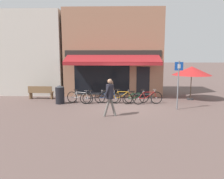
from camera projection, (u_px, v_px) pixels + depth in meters
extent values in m
plane|color=brown|center=(124.00, 106.00, 12.46)|extent=(160.00, 160.00, 0.00)
cube|color=#9E7056|center=(113.00, 53.00, 16.39)|extent=(6.98, 3.00, 6.10)
cube|color=black|center=(102.00, 79.00, 15.20)|extent=(3.84, 0.04, 2.20)
cube|color=black|center=(143.00, 82.00, 15.14)|extent=(0.90, 0.04, 2.10)
cube|color=#282623|center=(113.00, 54.00, 14.90)|extent=(6.63, 0.06, 0.44)
cube|color=maroon|center=(113.00, 58.00, 14.27)|extent=(6.28, 1.43, 0.50)
cube|color=maroon|center=(112.00, 64.00, 13.62)|extent=(6.28, 0.03, 0.20)
cube|color=beige|center=(18.00, 54.00, 17.12)|extent=(7.68, 4.00, 6.01)
cylinder|color=#47494F|center=(114.00, 94.00, 13.23)|extent=(4.70, 0.04, 0.04)
cylinder|color=#47494F|center=(76.00, 98.00, 13.34)|extent=(0.04, 0.04, 0.55)
cylinder|color=#47494F|center=(151.00, 99.00, 13.20)|extent=(0.04, 0.04, 0.55)
torus|color=black|center=(88.00, 98.00, 13.04)|extent=(0.68, 0.32, 0.68)
cylinder|color=#9E9EA3|center=(88.00, 98.00, 13.04)|extent=(0.09, 0.09, 0.08)
torus|color=black|center=(72.00, 97.00, 13.41)|extent=(0.68, 0.32, 0.68)
cylinder|color=#9E9EA3|center=(72.00, 97.00, 13.41)|extent=(0.09, 0.09, 0.08)
cylinder|color=#BCB7B2|center=(82.00, 95.00, 13.17)|extent=(0.59, 0.20, 0.36)
cylinder|color=#BCB7B2|center=(81.00, 92.00, 13.17)|extent=(0.64, 0.25, 0.05)
cylinder|color=#BCB7B2|center=(77.00, 95.00, 13.28)|extent=(0.11, 0.11, 0.36)
cylinder|color=#BCB7B2|center=(75.00, 97.00, 13.35)|extent=(0.37, 0.16, 0.05)
cylinder|color=#BCB7B2|center=(74.00, 95.00, 13.35)|extent=(0.32, 0.10, 0.36)
cylinder|color=#BCB7B2|center=(87.00, 96.00, 13.05)|extent=(0.15, 0.11, 0.33)
cylinder|color=#9E9EA3|center=(76.00, 91.00, 13.29)|extent=(0.06, 0.05, 0.11)
cube|color=black|center=(76.00, 90.00, 13.29)|extent=(0.26, 0.18, 0.06)
cylinder|color=#9E9EA3|center=(86.00, 92.00, 13.05)|extent=(0.04, 0.05, 0.14)
cylinder|color=#9E9EA3|center=(86.00, 91.00, 13.05)|extent=(0.19, 0.50, 0.07)
torus|color=black|center=(104.00, 98.00, 13.25)|extent=(0.68, 0.28, 0.67)
cylinder|color=#9E9EA3|center=(104.00, 98.00, 13.25)|extent=(0.08, 0.08, 0.08)
torus|color=black|center=(86.00, 98.00, 13.04)|extent=(0.68, 0.28, 0.67)
cylinder|color=#9E9EA3|center=(86.00, 98.00, 13.04)|extent=(0.08, 0.08, 0.08)
cylinder|color=black|center=(97.00, 96.00, 13.17)|extent=(0.61, 0.22, 0.36)
cylinder|color=black|center=(96.00, 93.00, 13.16)|extent=(0.68, 0.18, 0.05)
cylinder|color=black|center=(91.00, 96.00, 13.11)|extent=(0.14, 0.07, 0.35)
cylinder|color=black|center=(89.00, 98.00, 13.08)|extent=(0.39, 0.12, 0.05)
cylinder|color=black|center=(88.00, 96.00, 13.07)|extent=(0.33, 0.15, 0.35)
cylinder|color=black|center=(103.00, 95.00, 13.24)|extent=(0.17, 0.06, 0.32)
cylinder|color=#9E9EA3|center=(90.00, 92.00, 13.10)|extent=(0.06, 0.04, 0.11)
cube|color=black|center=(90.00, 91.00, 13.09)|extent=(0.26, 0.16, 0.06)
cylinder|color=#9E9EA3|center=(102.00, 91.00, 13.22)|extent=(0.04, 0.05, 0.14)
cylinder|color=#9E9EA3|center=(102.00, 90.00, 13.22)|extent=(0.13, 0.51, 0.10)
torus|color=black|center=(116.00, 98.00, 13.16)|extent=(0.66, 0.23, 0.65)
cylinder|color=#9E9EA3|center=(116.00, 98.00, 13.16)|extent=(0.08, 0.08, 0.08)
torus|color=black|center=(100.00, 98.00, 13.32)|extent=(0.66, 0.23, 0.65)
cylinder|color=#9E9EA3|center=(100.00, 98.00, 13.32)|extent=(0.08, 0.08, 0.08)
cylinder|color=#1E4793|center=(110.00, 96.00, 13.22)|extent=(0.56, 0.06, 0.35)
cylinder|color=#1E4793|center=(109.00, 93.00, 13.22)|extent=(0.61, 0.12, 0.05)
cylinder|color=#1E4793|center=(105.00, 95.00, 13.27)|extent=(0.11, 0.11, 0.34)
cylinder|color=#1E4793|center=(103.00, 98.00, 13.29)|extent=(0.35, 0.08, 0.05)
cylinder|color=#1E4793|center=(102.00, 95.00, 13.29)|extent=(0.30, 0.05, 0.34)
cylinder|color=#1E4793|center=(115.00, 96.00, 13.17)|extent=(0.15, 0.11, 0.31)
cylinder|color=#9E9EA3|center=(104.00, 92.00, 13.27)|extent=(0.06, 0.05, 0.11)
cube|color=black|center=(104.00, 91.00, 13.28)|extent=(0.25, 0.14, 0.06)
cylinder|color=#9E9EA3|center=(114.00, 92.00, 13.17)|extent=(0.03, 0.05, 0.14)
cylinder|color=#9E9EA3|center=(114.00, 91.00, 13.17)|extent=(0.09, 0.52, 0.10)
torus|color=black|center=(130.00, 98.00, 13.14)|extent=(0.73, 0.17, 0.72)
cylinder|color=#9E9EA3|center=(130.00, 98.00, 13.14)|extent=(0.07, 0.07, 0.08)
torus|color=black|center=(113.00, 97.00, 13.23)|extent=(0.73, 0.17, 0.72)
cylinder|color=#9E9EA3|center=(113.00, 97.00, 13.23)|extent=(0.07, 0.07, 0.08)
cylinder|color=orange|center=(124.00, 95.00, 13.17)|extent=(0.58, 0.05, 0.38)
cylinder|color=orange|center=(123.00, 92.00, 13.17)|extent=(0.63, 0.07, 0.05)
cylinder|color=orange|center=(118.00, 95.00, 13.19)|extent=(0.12, 0.10, 0.38)
cylinder|color=orange|center=(116.00, 97.00, 13.21)|extent=(0.36, 0.06, 0.05)
cylinder|color=orange|center=(116.00, 94.00, 13.21)|extent=(0.31, 0.07, 0.38)
cylinder|color=orange|center=(129.00, 95.00, 13.14)|extent=(0.15, 0.09, 0.35)
cylinder|color=#9E9EA3|center=(118.00, 91.00, 13.19)|extent=(0.06, 0.05, 0.11)
cube|color=black|center=(117.00, 89.00, 13.19)|extent=(0.25, 0.12, 0.06)
cylinder|color=#9E9EA3|center=(128.00, 91.00, 13.14)|extent=(0.03, 0.04, 0.14)
cylinder|color=#9E9EA3|center=(128.00, 90.00, 13.14)|extent=(0.05, 0.52, 0.09)
torus|color=black|center=(144.00, 98.00, 13.32)|extent=(0.64, 0.36, 0.65)
cylinder|color=#9E9EA3|center=(144.00, 98.00, 13.32)|extent=(0.09, 0.09, 0.08)
torus|color=black|center=(128.00, 99.00, 12.92)|extent=(0.64, 0.36, 0.65)
cylinder|color=#9E9EA3|center=(128.00, 99.00, 12.92)|extent=(0.09, 0.09, 0.08)
cylinder|color=#23703D|center=(138.00, 96.00, 13.13)|extent=(0.60, 0.24, 0.35)
cylinder|color=#23703D|center=(138.00, 93.00, 13.07)|extent=(0.65, 0.30, 0.05)
cylinder|color=#23703D|center=(133.00, 96.00, 13.00)|extent=(0.11, 0.12, 0.34)
cylinder|color=#23703D|center=(131.00, 99.00, 12.99)|extent=(0.37, 0.19, 0.05)
cylinder|color=#23703D|center=(130.00, 96.00, 12.93)|extent=(0.33, 0.12, 0.34)
cylinder|color=#23703D|center=(144.00, 95.00, 13.25)|extent=(0.14, 0.13, 0.31)
cylinder|color=#9E9EA3|center=(132.00, 93.00, 12.93)|extent=(0.06, 0.06, 0.11)
cube|color=black|center=(132.00, 92.00, 12.90)|extent=(0.26, 0.19, 0.06)
cylinder|color=#9E9EA3|center=(143.00, 92.00, 13.17)|extent=(0.04, 0.05, 0.14)
cylinder|color=#9E9EA3|center=(143.00, 91.00, 13.16)|extent=(0.22, 0.49, 0.09)
torus|color=black|center=(156.00, 98.00, 13.07)|extent=(0.74, 0.25, 0.73)
cylinder|color=#9E9EA3|center=(156.00, 98.00, 13.07)|extent=(0.08, 0.08, 0.08)
torus|color=black|center=(139.00, 98.00, 12.89)|extent=(0.74, 0.25, 0.73)
cylinder|color=#9E9EA3|center=(139.00, 98.00, 12.89)|extent=(0.08, 0.08, 0.08)
cylinder|color=#B21E1E|center=(150.00, 95.00, 12.99)|extent=(0.61, 0.18, 0.39)
cylinder|color=#B21E1E|center=(149.00, 92.00, 12.97)|extent=(0.68, 0.16, 0.05)
cylinder|color=#B21E1E|center=(144.00, 95.00, 12.93)|extent=(0.13, 0.06, 0.38)
cylinder|color=#B21E1E|center=(142.00, 98.00, 12.92)|extent=(0.39, 0.11, 0.05)
cylinder|color=#B21E1E|center=(141.00, 95.00, 12.90)|extent=(0.33, 0.13, 0.38)
cylinder|color=#B21E1E|center=(155.00, 95.00, 13.04)|extent=(0.16, 0.04, 0.35)
cylinder|color=#9E9EA3|center=(143.00, 91.00, 12.91)|extent=(0.06, 0.03, 0.11)
cube|color=black|center=(143.00, 90.00, 12.90)|extent=(0.26, 0.15, 0.06)
cylinder|color=#9E9EA3|center=(154.00, 91.00, 13.02)|extent=(0.03, 0.04, 0.14)
cylinder|color=#9E9EA3|center=(154.00, 90.00, 13.01)|extent=(0.12, 0.52, 0.07)
cylinder|color=slate|center=(113.00, 107.00, 10.44)|extent=(0.38, 0.18, 0.89)
cylinder|color=slate|center=(107.00, 108.00, 10.30)|extent=(0.38, 0.18, 0.89)
cylinder|color=black|center=(110.00, 92.00, 10.25)|extent=(0.43, 0.43, 0.68)
sphere|color=#A87A5B|center=(110.00, 81.00, 10.18)|extent=(0.22, 0.22, 0.22)
cylinder|color=black|center=(107.00, 92.00, 10.07)|extent=(0.30, 0.12, 0.60)
cylinder|color=black|center=(112.00, 88.00, 10.43)|extent=(0.23, 0.17, 0.30)
cylinder|color=#A87A5B|center=(113.00, 86.00, 10.40)|extent=(0.18, 0.20, 0.45)
cube|color=black|center=(112.00, 81.00, 10.32)|extent=(0.03, 0.07, 0.14)
cylinder|color=black|center=(60.00, 95.00, 13.06)|extent=(0.53, 0.53, 1.01)
cone|color=#33353A|center=(60.00, 86.00, 12.98)|extent=(0.54, 0.54, 0.11)
cylinder|color=slate|center=(178.00, 85.00, 11.54)|extent=(0.07, 0.07, 2.60)
cube|color=#14429E|center=(179.00, 66.00, 11.37)|extent=(0.44, 0.02, 0.44)
cube|color=white|center=(179.00, 66.00, 11.36)|extent=(0.14, 0.01, 0.22)
cylinder|color=#4C3D2D|center=(191.00, 84.00, 14.21)|extent=(0.05, 0.05, 2.12)
cone|color=red|center=(192.00, 71.00, 14.08)|extent=(2.48, 2.48, 0.56)
cylinder|color=#262628|center=(190.00, 99.00, 14.37)|extent=(0.44, 0.44, 0.06)
cube|color=brown|center=(41.00, 92.00, 14.56)|extent=(1.61, 0.48, 0.06)
cube|color=brown|center=(40.00, 89.00, 14.34)|extent=(1.60, 0.09, 0.40)
cube|color=brown|center=(31.00, 95.00, 14.64)|extent=(0.09, 0.35, 0.45)
cube|color=brown|center=(52.00, 96.00, 14.56)|extent=(0.09, 0.35, 0.45)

